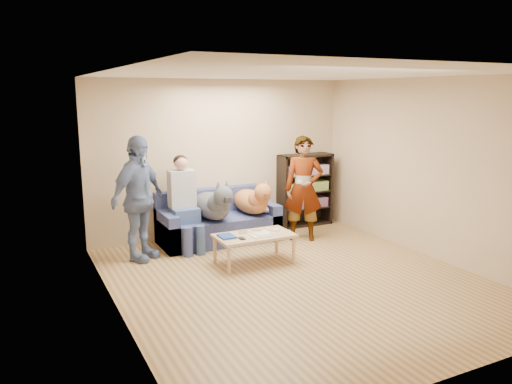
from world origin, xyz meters
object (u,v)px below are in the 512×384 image
sofa (218,224)px  bookshelf (305,188)px  person_standing_left (138,199)px  person_standing_right (304,189)px  coffee_table (254,238)px  dog_tan (253,200)px  camera_silver (243,232)px  dog_gray (214,204)px  notebook_blue (227,236)px  person_seated (184,199)px

sofa → bookshelf: 1.86m
person_standing_left → sofa: (1.35, 0.36, -0.62)m
person_standing_right → sofa: size_ratio=0.90×
person_standing_right → person_standing_left: (-2.64, 0.19, 0.05)m
person_standing_left → coffee_table: (1.40, -0.88, -0.53)m
person_standing_right → bookshelf: 0.95m
sofa → dog_tan: bearing=-15.4°
camera_silver → dog_gray: (-0.08, 0.89, 0.22)m
sofa → coffee_table: (0.05, -1.24, 0.09)m
sofa → dog_gray: bearing=-124.1°
person_standing_right → dog_tan: person_standing_right is taller
bookshelf → person_standing_right: bearing=-123.2°
camera_silver → sofa: (0.07, 1.12, -0.16)m
coffee_table → bookshelf: 2.31m
notebook_blue → person_seated: (-0.25, 1.07, 0.34)m
dog_gray → dog_tan: bearing=5.9°
coffee_table → person_seated: bearing=120.1°
person_standing_left → person_standing_right: bearing=-41.9°
person_seated → bookshelf: 2.43m
camera_silver → person_seated: bearing=117.9°
notebook_blue → bookshelf: (2.15, 1.43, 0.25)m
person_standing_left → camera_silver: person_standing_left is taller
dog_tan → bookshelf: bookshelf is taller
notebook_blue → camera_silver: camera_silver is taller
person_standing_left → bookshelf: size_ratio=1.38×
notebook_blue → dog_tan: (0.91, 1.04, 0.22)m
dog_gray → camera_silver: bearing=-84.6°
person_standing_right → person_seated: (-1.89, 0.42, -0.08)m
person_seated → coffee_table: person_seated is taller
person_standing_left → dog_tan: 1.94m
person_standing_right → person_seated: size_ratio=1.16×
dog_gray → dog_tan: 0.72m
camera_silver → person_seated: person_seated is taller
sofa → camera_silver: bearing=-93.6°
person_seated → person_standing_right: bearing=-12.5°
person_seated → dog_tan: bearing=-1.4°
dog_tan → coffee_table: dog_tan is taller
coffee_table → notebook_blue: bearing=172.9°
dog_tan → notebook_blue: bearing=-131.3°
person_standing_left → dog_tan: bearing=-31.8°
camera_silver → notebook_blue: bearing=-166.0°
person_standing_right → sofa: 1.51m
sofa → dog_gray: dog_gray is taller
person_standing_left → notebook_blue: person_standing_left is taller
notebook_blue → sofa: size_ratio=0.14×
notebook_blue → bookshelf: size_ratio=0.20×
dog_gray → coffee_table: (0.20, -1.01, -0.30)m
sofa → dog_tan: (0.56, -0.15, 0.37)m
camera_silver → person_seated: (-0.53, 1.00, 0.33)m
person_standing_left → person_seated: (0.75, 0.23, -0.13)m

